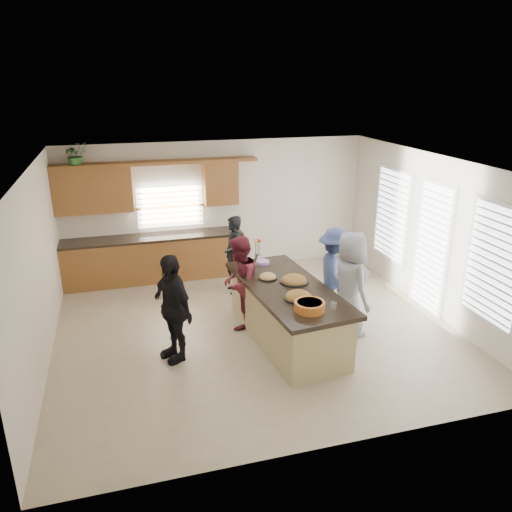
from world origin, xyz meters
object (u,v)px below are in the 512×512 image
object	(u,v)px
salad_bowl	(310,306)
woman_right_back	(334,272)
woman_left_mid	(240,283)
woman_left_front	(172,308)
island	(287,315)
woman_right_front	(350,284)
woman_left_back	(233,255)

from	to	relation	value
salad_bowl	woman_right_back	xyz separation A→B (m)	(1.09, 1.57, -0.22)
woman_left_mid	salad_bowl	bearing A→B (deg)	49.50
woman_left_front	woman_right_back	world-z (taller)	woman_left_front
island	woman_right_front	bearing A→B (deg)	-9.12
woman_left_front	woman_right_back	bearing A→B (deg)	81.25
island	woman_right_back	bearing A→B (deg)	25.54
woman_right_front	woman_left_mid	bearing A→B (deg)	61.20
salad_bowl	woman_left_mid	world-z (taller)	woman_left_mid
woman_left_mid	woman_right_front	world-z (taller)	woman_right_front
island	woman_right_back	distance (m)	1.34
woman_left_front	woman_right_back	xyz separation A→B (m)	(2.91, 0.72, -0.03)
island	salad_bowl	bearing A→B (deg)	-95.26
salad_bowl	woman_left_mid	bearing A→B (deg)	111.28
woman_left_mid	woman_right_back	world-z (taller)	woman_right_back
woman_left_back	woman_right_back	bearing A→B (deg)	43.59
woman_left_mid	woman_left_front	xyz separation A→B (m)	(-1.20, -0.74, 0.04)
salad_bowl	woman_right_back	distance (m)	1.92
woman_left_front	woman_right_front	distance (m)	2.85
woman_left_mid	woman_right_front	xyz separation A→B (m)	(1.65, -0.75, 0.08)
island	woman_left_back	world-z (taller)	woman_left_back
woman_right_back	woman_right_front	xyz separation A→B (m)	(-0.06, -0.73, 0.08)
island	woman_left_mid	xyz separation A→B (m)	(-0.61, 0.69, 0.35)
woman_left_mid	woman_left_front	size ratio (longest dim) A/B	0.96
island	woman_left_back	xyz separation A→B (m)	(-0.37, 2.12, 0.32)
island	woman_right_front	size ratio (longest dim) A/B	1.59
woman_left_mid	island	bearing A→B (deg)	69.62
woman_left_front	woman_left_mid	bearing A→B (deg)	98.76
salad_bowl	woman_right_back	size ratio (longest dim) A/B	0.27
woman_left_mid	woman_right_back	xyz separation A→B (m)	(1.71, -0.01, 0.01)
salad_bowl	woman_left_back	distance (m)	3.05
island	woman_right_back	world-z (taller)	woman_right_back
island	salad_bowl	size ratio (longest dim) A/B	6.45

